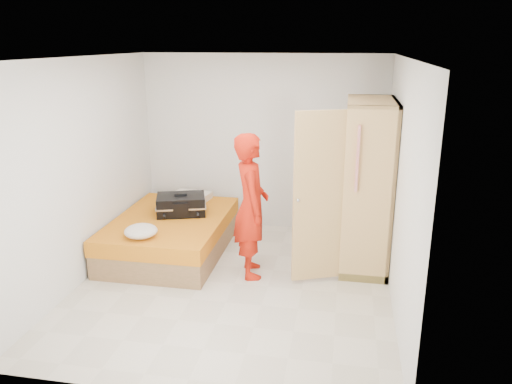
% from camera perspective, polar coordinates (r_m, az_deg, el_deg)
% --- Properties ---
extents(room, '(4.00, 4.02, 2.60)m').
position_cam_1_polar(room, '(5.55, -2.62, 1.57)').
color(room, beige).
rests_on(room, ground).
extents(bed, '(1.42, 2.02, 0.50)m').
position_cam_1_polar(bed, '(6.87, -9.65, -4.81)').
color(bed, '#986A45').
rests_on(bed, ground).
extents(wardrobe, '(1.13, 1.40, 2.10)m').
position_cam_1_polar(wardrobe, '(6.32, 12.13, 0.27)').
color(wardrobe, '#E5B470').
rests_on(wardrobe, ground).
extents(person, '(0.59, 0.74, 1.76)m').
position_cam_1_polar(person, '(5.95, -0.57, -1.60)').
color(person, red).
rests_on(person, ground).
extents(suitcase, '(0.78, 0.66, 0.29)m').
position_cam_1_polar(suitcase, '(6.87, -8.56, -1.44)').
color(suitcase, black).
rests_on(suitcase, bed).
extents(round_cushion, '(0.40, 0.40, 0.15)m').
position_cam_1_polar(round_cushion, '(6.16, -13.02, -4.38)').
color(round_cushion, white).
rests_on(round_cushion, bed).
extents(pillow, '(0.58, 0.35, 0.10)m').
position_cam_1_polar(pillow, '(7.52, -7.27, -0.38)').
color(pillow, white).
rests_on(pillow, bed).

